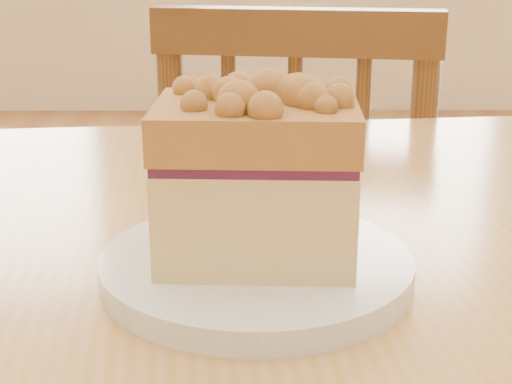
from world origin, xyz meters
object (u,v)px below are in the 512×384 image
cake_slice (256,172)px  cafe_chair_main (301,278)px  plate (256,268)px  cafe_table_main (459,383)px

cake_slice → cafe_chair_main: bearing=86.2°
plate → cake_slice: 0.06m
cafe_table_main → cafe_chair_main: 0.66m
cafe_chair_main → cake_slice: cake_slice is taller
cafe_chair_main → plate: bearing=92.3°
cafe_chair_main → cake_slice: (-0.07, -0.66, 0.38)m
cake_slice → cafe_table_main: bearing=15.8°
cafe_table_main → cafe_chair_main: bearing=91.0°
plate → cake_slice: size_ratio=1.48×
cafe_table_main → plate: plate is taller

